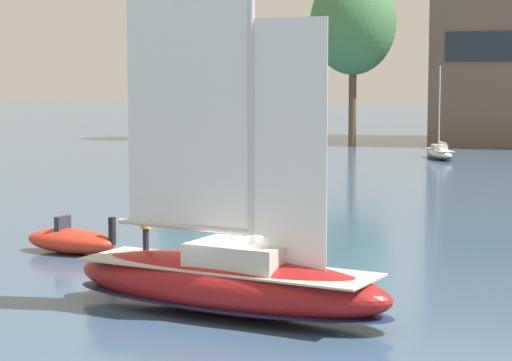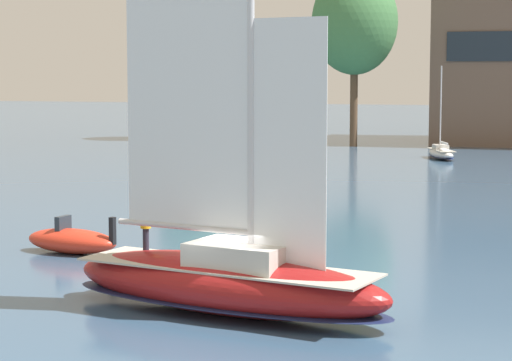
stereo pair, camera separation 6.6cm
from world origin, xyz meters
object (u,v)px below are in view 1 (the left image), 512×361
object	(u,v)px
tree_shore_center	(188,44)
sailboat_main	(227,276)
sailboat_moored_mid_channel	(440,153)
tree_shore_right	(353,22)
motor_tender	(72,241)

from	to	relation	value
tree_shore_center	sailboat_main	xyz separation A→B (m)	(30.04, -74.25, -9.30)
sailboat_main	sailboat_moored_mid_channel	bearing A→B (deg)	90.58
sailboat_moored_mid_channel	tree_shore_right	bearing A→B (deg)	130.16
tree_shore_center	sailboat_main	size ratio (longest dim) A/B	1.00
sailboat_main	motor_tender	distance (m)	12.16
tree_shore_center	tree_shore_right	world-z (taller)	tree_shore_right
motor_tender	sailboat_main	bearing A→B (deg)	-39.65
tree_shore_center	sailboat_moored_mid_channel	bearing A→B (deg)	-30.06
sailboat_main	tree_shore_right	bearing A→B (deg)	98.80
tree_shore_center	sailboat_main	distance (m)	80.64
tree_shore_center	tree_shore_right	xyz separation A→B (m)	(19.33, -5.04, 1.75)
tree_shore_center	tree_shore_right	size ratio (longest dim) A/B	0.86
tree_shore_center	sailboat_moored_mid_channel	distance (m)	35.46
tree_shore_right	sailboat_main	world-z (taller)	tree_shore_right
sailboat_moored_mid_channel	motor_tender	world-z (taller)	sailboat_moored_mid_channel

